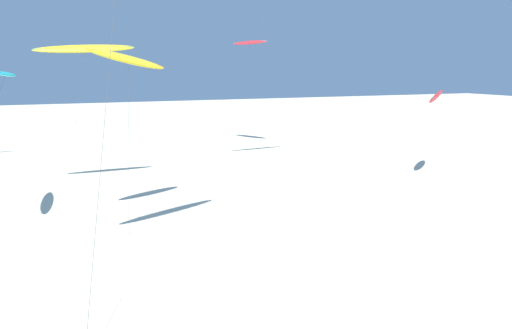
{
  "coord_description": "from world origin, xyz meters",
  "views": [
    {
      "loc": [
        -6.81,
        -1.31,
        10.13
      ],
      "look_at": [
        2.64,
        21.05,
        5.34
      ],
      "focal_mm": 34.45,
      "sensor_mm": 36.0,
      "label": 1
    }
  ],
  "objects_px": {
    "flying_kite_4": "(85,49)",
    "flying_kite_7": "(250,43)",
    "flying_kite_3": "(436,97)",
    "flying_kite_0": "(6,74)",
    "flying_kite_5": "(128,59)"
  },
  "relations": [
    {
      "from": "flying_kite_5",
      "to": "flying_kite_4",
      "type": "bearing_deg",
      "value": 100.9
    },
    {
      "from": "flying_kite_0",
      "to": "flying_kite_3",
      "type": "xyz_separation_m",
      "value": [
        36.83,
        1.45,
        -2.32
      ]
    },
    {
      "from": "flying_kite_3",
      "to": "flying_kite_7",
      "type": "bearing_deg",
      "value": 110.34
    },
    {
      "from": "flying_kite_0",
      "to": "flying_kite_7",
      "type": "xyz_separation_m",
      "value": [
        27.61,
        26.32,
        3.68
      ]
    },
    {
      "from": "flying_kite_0",
      "to": "flying_kite_5",
      "type": "bearing_deg",
      "value": -4.26
    },
    {
      "from": "flying_kite_4",
      "to": "flying_kite_7",
      "type": "relative_size",
      "value": 0.89
    },
    {
      "from": "flying_kite_3",
      "to": "flying_kite_4",
      "type": "distance_m",
      "value": 32.59
    },
    {
      "from": "flying_kite_7",
      "to": "flying_kite_5",
      "type": "bearing_deg",
      "value": -126.62
    },
    {
      "from": "flying_kite_7",
      "to": "flying_kite_4",
      "type": "bearing_deg",
      "value": -143.11
    },
    {
      "from": "flying_kite_3",
      "to": "flying_kite_4",
      "type": "height_order",
      "value": "flying_kite_4"
    },
    {
      "from": "flying_kite_3",
      "to": "flying_kite_4",
      "type": "xyz_separation_m",
      "value": [
        -31.2,
        8.37,
        4.32
      ]
    },
    {
      "from": "flying_kite_4",
      "to": "flying_kite_5",
      "type": "xyz_separation_m",
      "value": [
        2.0,
        -10.39,
        -1.04
      ]
    },
    {
      "from": "flying_kite_5",
      "to": "flying_kite_7",
      "type": "distance_m",
      "value": 33.61
    },
    {
      "from": "flying_kite_4",
      "to": "flying_kite_7",
      "type": "xyz_separation_m",
      "value": [
        21.98,
        16.5,
        1.68
      ]
    },
    {
      "from": "flying_kite_7",
      "to": "flying_kite_0",
      "type": "bearing_deg",
      "value": -136.37
    }
  ]
}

